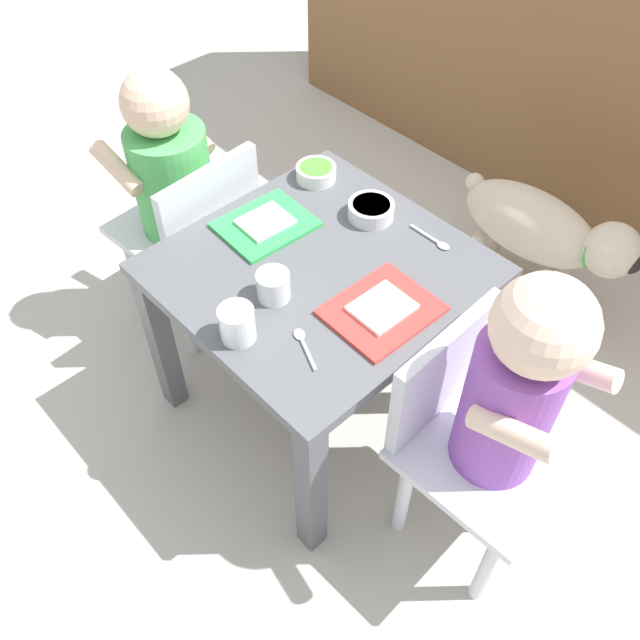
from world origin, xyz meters
TOP-DOWN VIEW (x-y plane):
  - ground_plane at (0.00, 0.00)m, footprint 7.00×7.00m
  - dining_table at (0.00, 0.00)m, footprint 0.55×0.56m
  - seated_child_left at (-0.44, -0.04)m, footprint 0.30×0.30m
  - seated_child_right at (0.44, 0.00)m, footprint 0.29×0.29m
  - dog at (0.12, 0.67)m, footprint 0.50×0.18m
  - food_tray_left at (-0.16, 0.00)m, footprint 0.16×0.19m
  - food_tray_right at (0.16, 0.00)m, footprint 0.16×0.20m
  - water_cup_left at (0.00, -0.12)m, footprint 0.06×0.06m
  - water_cup_right at (0.03, -0.23)m, footprint 0.06×0.06m
  - veggie_bowl_far at (-0.04, 0.18)m, footprint 0.10×0.10m
  - cereal_bowl_left_side at (-0.21, 0.19)m, footprint 0.09×0.09m
  - spoon_by_left_tray at (0.13, -0.16)m, footprint 0.10×0.05m
  - spoon_by_right_tray at (0.10, 0.22)m, footprint 0.10×0.02m

SIDE VIEW (x-z plane):
  - ground_plane at x=0.00m, z-range 0.00..0.00m
  - dog at x=0.12m, z-range 0.05..0.38m
  - dining_table at x=0.00m, z-range 0.14..0.59m
  - seated_child_left at x=-0.44m, z-range 0.09..0.78m
  - spoon_by_left_tray at x=0.13m, z-range 0.45..0.45m
  - spoon_by_right_tray at x=0.10m, z-range 0.45..0.45m
  - food_tray_right at x=0.16m, z-range 0.44..0.46m
  - food_tray_left at x=-0.16m, z-range 0.44..0.46m
  - seated_child_right at x=0.44m, z-range 0.10..0.82m
  - cereal_bowl_left_side at x=-0.21m, z-range 0.45..0.48m
  - veggie_bowl_far at x=-0.04m, z-range 0.45..0.48m
  - water_cup_left at x=0.00m, z-range 0.44..0.50m
  - water_cup_right at x=0.03m, z-range 0.44..0.51m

